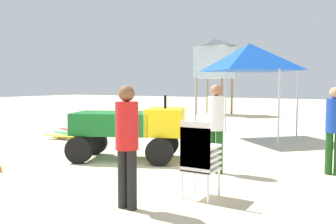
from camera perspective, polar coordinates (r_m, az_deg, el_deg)
The scene contains 9 objects.
ground at distance 7.11m, azimuth -8.99°, elevation -9.94°, with size 80.00×80.00×0.00m, color beige.
utility_cart at distance 8.51m, azimuth -5.83°, elevation -2.19°, with size 2.81×2.11×1.50m.
stacked_plastic_chairs at distance 5.59m, azimuth 4.77°, elevation -6.51°, with size 0.48×0.48×1.20m.
surfboard_pile at distance 11.86m, azimuth -14.33°, elevation -3.52°, with size 2.46×0.84×0.32m.
lifeguard_near_left at distance 7.23m, azimuth 7.43°, elevation -1.57°, with size 0.32×0.32×1.75m.
lifeguard_near_center at distance 7.71m, azimuth 24.44°, elevation -1.80°, with size 0.32×0.32×1.70m.
lifeguard_near_right at distance 5.14m, azimuth -6.41°, elevation -4.04°, with size 0.32×0.32×1.74m.
popup_canopy at distance 11.94m, azimuth 12.51°, elevation 8.29°, with size 2.56×2.56×3.03m.
lifeguard_tower at distance 21.39m, azimuth 7.24°, elevation 8.24°, with size 1.98×1.98×4.34m.
Camera 1 is at (4.38, -5.33, 1.75)m, focal length 39.22 mm.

